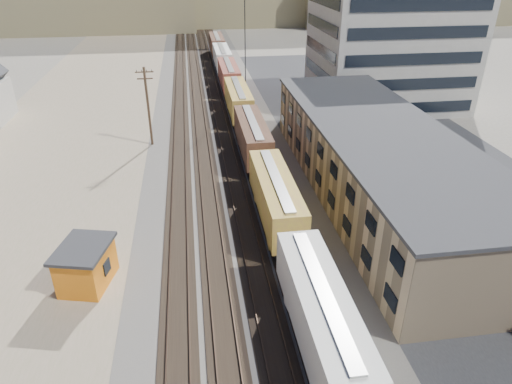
{
  "coord_description": "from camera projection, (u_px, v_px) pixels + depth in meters",
  "views": [
    {
      "loc": [
        -3.14,
        -14.63,
        22.41
      ],
      "look_at": [
        2.13,
        21.46,
        3.0
      ],
      "focal_mm": 32.0,
      "sensor_mm": 36.0,
      "label": 1
    }
  ],
  "objects": [
    {
      "name": "ballast_bed",
      "position": [
        214.0,
        121.0,
        67.37
      ],
      "size": [
        18.0,
        200.0,
        0.06
      ],
      "primitive_type": "cube",
      "color": "#4C4742",
      "rests_on": "ground"
    },
    {
      "name": "dirt_yard",
      "position": [
        57.0,
        156.0,
        56.09
      ],
      "size": [
        24.0,
        180.0,
        0.03
      ],
      "primitive_type": "cube",
      "color": "#827759",
      "rests_on": "ground"
    },
    {
      "name": "asphalt_lot",
      "position": [
        397.0,
        152.0,
        57.08
      ],
      "size": [
        26.0,
        120.0,
        0.04
      ],
      "primitive_type": "cube",
      "color": "#232326",
      "rests_on": "ground"
    },
    {
      "name": "rail_tracks",
      "position": [
        210.0,
        121.0,
        67.26
      ],
      "size": [
        11.4,
        200.0,
        0.24
      ],
      "color": "black",
      "rests_on": "ground"
    },
    {
      "name": "freight_train",
      "position": [
        245.0,
        116.0,
        60.86
      ],
      "size": [
        3.0,
        119.74,
        4.46
      ],
      "color": "black",
      "rests_on": "ground"
    },
    {
      "name": "warehouse",
      "position": [
        377.0,
        161.0,
        45.74
      ],
      "size": [
        12.4,
        40.4,
        7.25
      ],
      "color": "tan",
      "rests_on": "ground"
    },
    {
      "name": "office_tower",
      "position": [
        389.0,
        45.0,
        70.93
      ],
      "size": [
        22.6,
        18.6,
        18.45
      ],
      "color": "#9E998E",
      "rests_on": "ground"
    },
    {
      "name": "utility_pole_north",
      "position": [
        148.0,
        105.0,
        56.83
      ],
      "size": [
        2.2,
        0.32,
        10.0
      ],
      "color": "#382619",
      "rests_on": "ground"
    },
    {
      "name": "radio_mast",
      "position": [
        245.0,
        44.0,
        72.6
      ],
      "size": [
        1.2,
        0.16,
        18.0
      ],
      "color": "black",
      "rests_on": "ground"
    },
    {
      "name": "maintenance_shed",
      "position": [
        86.0,
        265.0,
        33.86
      ],
      "size": [
        4.53,
        5.28,
        3.34
      ],
      "color": "orange",
      "rests_on": "ground"
    },
    {
      "name": "parked_car_blue",
      "position": [
        380.0,
        135.0,
        60.17
      ],
      "size": [
        6.36,
        5.55,
        1.63
      ],
      "primitive_type": "imported",
      "rotation": [
        0.0,
        0.0,
        0.97
      ],
      "color": "navy",
      "rests_on": "ground"
    },
    {
      "name": "parked_car_far",
      "position": [
        407.0,
        105.0,
        71.85
      ],
      "size": [
        3.44,
        4.75,
        1.5
      ],
      "primitive_type": "imported",
      "rotation": [
        0.0,
        0.0,
        -0.43
      ],
      "color": "silver",
      "rests_on": "ground"
    }
  ]
}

